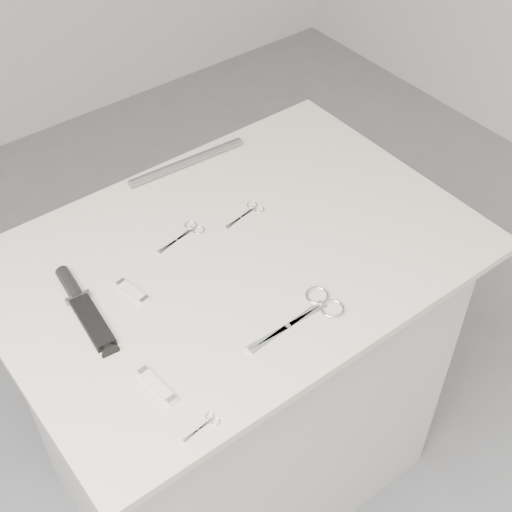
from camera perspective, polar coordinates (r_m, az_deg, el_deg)
ground at (r=2.23m, az=-1.18°, el=-16.87°), size 4.00×4.00×0.01m
plinth at (r=1.85m, az=-1.39°, el=-10.14°), size 0.90×0.60×0.90m
display_board at (r=1.49m, az=-1.69°, el=0.08°), size 1.00×0.70×0.02m
large_shears at (r=1.38m, az=4.50°, el=-4.38°), size 0.21×0.09×0.01m
embroidery_scissors_a at (r=1.53m, az=-5.55°, el=1.84°), size 0.12×0.05×0.00m
embroidery_scissors_b at (r=1.58m, az=-0.59°, el=3.53°), size 0.11×0.05×0.00m
tiny_scissors at (r=1.23m, az=-4.11°, el=-13.33°), size 0.07×0.03×0.00m
sheathed_knife at (r=1.42m, az=-13.76°, el=-3.77°), size 0.06×0.23×0.03m
pocket_knife_a at (r=1.27m, az=-7.92°, el=-10.23°), size 0.03×0.09×0.01m
pocket_knife_b at (r=1.42m, az=-9.86°, el=-2.84°), size 0.03×0.08×0.01m
metal_rail at (r=1.71m, az=-5.57°, el=7.48°), size 0.30×0.04×0.02m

